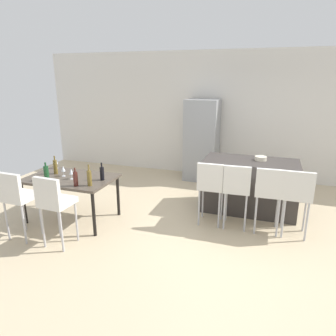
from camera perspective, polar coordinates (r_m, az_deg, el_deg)
name	(u,v)px	position (r m, az deg, el deg)	size (l,w,h in m)	color
ground_plane	(219,226)	(5.09, 9.46, -10.67)	(10.00, 10.00, 0.00)	#C6B28E
back_wall	(242,116)	(7.33, 13.63, 9.38)	(10.00, 0.12, 2.90)	silver
kitchen_island	(249,186)	(5.64, 14.87, -3.17)	(1.61, 0.80, 0.92)	#383330
bar_chair_left	(211,184)	(4.88, 7.98, -2.88)	(0.41, 0.41, 1.05)	silver
bar_chair_middle	(237,186)	(4.83, 12.68, -3.35)	(0.42, 0.42, 1.05)	silver
bar_chair_right	(269,190)	(4.81, 18.27, -3.87)	(0.41, 0.41, 1.05)	silver
bar_chair_far	(298,193)	(4.84, 22.97, -4.28)	(0.40, 0.40, 1.05)	silver
dining_table	(71,181)	(5.26, -17.66, -2.34)	(1.42, 0.89, 0.74)	#4C4238
dining_chair_near	(17,195)	(4.89, -26.28, -4.49)	(0.41, 0.41, 1.05)	silver
dining_chair_far	(54,200)	(4.48, -20.43, -5.65)	(0.42, 0.42, 1.05)	silver
wine_bottle_inner	(89,178)	(4.73, -14.42, -1.77)	(0.07, 0.07, 0.33)	brown
wine_bottle_corner	(102,173)	(4.95, -12.17, -0.98)	(0.07, 0.07, 0.29)	black
wine_bottle_left	(55,167)	(5.48, -20.22, 0.23)	(0.07, 0.07, 0.31)	brown
wine_bottle_far	(76,179)	(4.78, -16.81, -1.90)	(0.07, 0.07, 0.28)	#471E19
wine_bottle_right	(46,173)	(5.18, -21.68, -0.89)	(0.08, 0.08, 0.30)	#194723
wine_glass_middle	(71,172)	(5.11, -17.56, -0.65)	(0.07, 0.07, 0.17)	silver
wine_glass_near	(63,169)	(5.31, -18.92, -0.16)	(0.07, 0.07, 0.17)	silver
wine_glass_end	(56,162)	(5.82, -20.15, 1.14)	(0.07, 0.07, 0.17)	silver
refrigerator	(202,140)	(7.10, 6.31, 5.19)	(0.72, 0.68, 1.84)	#939699
fruit_bowl	(261,158)	(5.56, 16.86, 1.74)	(0.20, 0.20, 0.07)	beige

